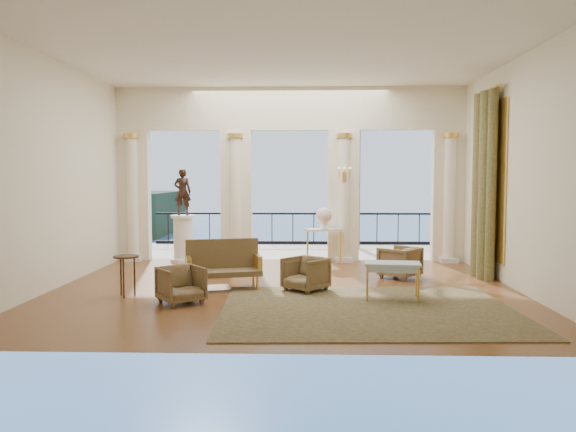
{
  "coord_description": "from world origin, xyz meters",
  "views": [
    {
      "loc": [
        0.42,
        -10.81,
        2.2
      ],
      "look_at": [
        0.06,
        0.6,
        1.4
      ],
      "focal_mm": 35.0,
      "sensor_mm": 36.0,
      "label": 1
    }
  ],
  "objects_px": {
    "statue": "(183,192)",
    "armchair_d": "(216,261)",
    "armchair_a": "(181,283)",
    "game_table": "(393,266)",
    "armchair_c": "(400,261)",
    "side_table": "(126,261)",
    "console_table": "(324,235)",
    "pedestal": "(183,239)",
    "armchair_b": "(306,272)",
    "settee": "(223,264)"
  },
  "relations": [
    {
      "from": "settee",
      "to": "pedestal",
      "type": "bearing_deg",
      "value": 99.72
    },
    {
      "from": "armchair_c",
      "to": "settee",
      "type": "distance_m",
      "value": 3.86
    },
    {
      "from": "statue",
      "to": "armchair_d",
      "type": "bearing_deg",
      "value": 118.36
    },
    {
      "from": "settee",
      "to": "console_table",
      "type": "distance_m",
      "value": 3.85
    },
    {
      "from": "pedestal",
      "to": "statue",
      "type": "relative_size",
      "value": 1.02
    },
    {
      "from": "console_table",
      "to": "side_table",
      "type": "height_order",
      "value": "console_table"
    },
    {
      "from": "armchair_a",
      "to": "game_table",
      "type": "distance_m",
      "value": 3.75
    },
    {
      "from": "side_table",
      "to": "settee",
      "type": "bearing_deg",
      "value": 26.55
    },
    {
      "from": "console_table",
      "to": "armchair_d",
      "type": "bearing_deg",
      "value": -158.41
    },
    {
      "from": "armchair_d",
      "to": "settee",
      "type": "height_order",
      "value": "settee"
    },
    {
      "from": "statue",
      "to": "console_table",
      "type": "xyz_separation_m",
      "value": [
        3.63,
        -0.16,
        -1.07
      ]
    },
    {
      "from": "armchair_a",
      "to": "armchair_c",
      "type": "xyz_separation_m",
      "value": [
        4.21,
        2.56,
        0.02
      ]
    },
    {
      "from": "armchair_b",
      "to": "statue",
      "type": "bearing_deg",
      "value": 171.63
    },
    {
      "from": "armchair_b",
      "to": "game_table",
      "type": "bearing_deg",
      "value": 15.87
    },
    {
      "from": "game_table",
      "to": "statue",
      "type": "bearing_deg",
      "value": 143.67
    },
    {
      "from": "armchair_b",
      "to": "side_table",
      "type": "height_order",
      "value": "side_table"
    },
    {
      "from": "armchair_b",
      "to": "game_table",
      "type": "xyz_separation_m",
      "value": [
        1.55,
        -0.71,
        0.24
      ]
    },
    {
      "from": "armchair_d",
      "to": "armchair_b",
      "type": "bearing_deg",
      "value": -148.02
    },
    {
      "from": "settee",
      "to": "side_table",
      "type": "height_order",
      "value": "settee"
    },
    {
      "from": "settee",
      "to": "armchair_d",
      "type": "bearing_deg",
      "value": 89.5
    },
    {
      "from": "settee",
      "to": "side_table",
      "type": "distance_m",
      "value": 1.87
    },
    {
      "from": "armchair_b",
      "to": "statue",
      "type": "xyz_separation_m",
      "value": [
        -3.17,
        3.62,
        1.45
      ]
    },
    {
      "from": "armchair_b",
      "to": "armchair_c",
      "type": "distance_m",
      "value": 2.5
    },
    {
      "from": "pedestal",
      "to": "statue",
      "type": "height_order",
      "value": "statue"
    },
    {
      "from": "armchair_a",
      "to": "side_table",
      "type": "relative_size",
      "value": 0.94
    },
    {
      "from": "armchair_a",
      "to": "pedestal",
      "type": "xyz_separation_m",
      "value": [
        -1.0,
        4.73,
        0.23
      ]
    },
    {
      "from": "armchair_b",
      "to": "settee",
      "type": "xyz_separation_m",
      "value": [
        -1.63,
        0.24,
        0.11
      ]
    },
    {
      "from": "pedestal",
      "to": "console_table",
      "type": "bearing_deg",
      "value": -2.6
    },
    {
      "from": "statue",
      "to": "side_table",
      "type": "distance_m",
      "value": 4.37
    },
    {
      "from": "armchair_a",
      "to": "game_table",
      "type": "relative_size",
      "value": 0.69
    },
    {
      "from": "armchair_d",
      "to": "statue",
      "type": "distance_m",
      "value": 2.71
    },
    {
      "from": "armchair_a",
      "to": "console_table",
      "type": "bearing_deg",
      "value": 23.14
    },
    {
      "from": "armchair_a",
      "to": "armchair_c",
      "type": "height_order",
      "value": "armchair_c"
    },
    {
      "from": "armchair_b",
      "to": "statue",
      "type": "relative_size",
      "value": 0.61
    },
    {
      "from": "armchair_d",
      "to": "armchair_a",
      "type": "bearing_deg",
      "value": 158.6
    },
    {
      "from": "armchair_d",
      "to": "pedestal",
      "type": "distance_m",
      "value": 2.28
    },
    {
      "from": "armchair_a",
      "to": "statue",
      "type": "distance_m",
      "value": 5.05
    },
    {
      "from": "armchair_c",
      "to": "side_table",
      "type": "bearing_deg",
      "value": -27.68
    },
    {
      "from": "armchair_a",
      "to": "settee",
      "type": "distance_m",
      "value": 1.45
    },
    {
      "from": "settee",
      "to": "game_table",
      "type": "relative_size",
      "value": 1.52
    },
    {
      "from": "statue",
      "to": "side_table",
      "type": "bearing_deg",
      "value": 85.48
    },
    {
      "from": "game_table",
      "to": "side_table",
      "type": "relative_size",
      "value": 1.36
    },
    {
      "from": "armchair_a",
      "to": "side_table",
      "type": "height_order",
      "value": "side_table"
    },
    {
      "from": "armchair_d",
      "to": "statue",
      "type": "xyz_separation_m",
      "value": [
        -1.17,
        1.94,
        1.49
      ]
    },
    {
      "from": "game_table",
      "to": "side_table",
      "type": "distance_m",
      "value": 4.85
    },
    {
      "from": "armchair_c",
      "to": "settee",
      "type": "relative_size",
      "value": 0.49
    },
    {
      "from": "armchair_a",
      "to": "settee",
      "type": "xyz_separation_m",
      "value": [
        0.54,
        1.34,
        0.12
      ]
    },
    {
      "from": "game_table",
      "to": "console_table",
      "type": "height_order",
      "value": "console_table"
    },
    {
      "from": "pedestal",
      "to": "console_table",
      "type": "distance_m",
      "value": 3.64
    },
    {
      "from": "settee",
      "to": "statue",
      "type": "xyz_separation_m",
      "value": [
        -1.54,
        3.38,
        1.33
      ]
    }
  ]
}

